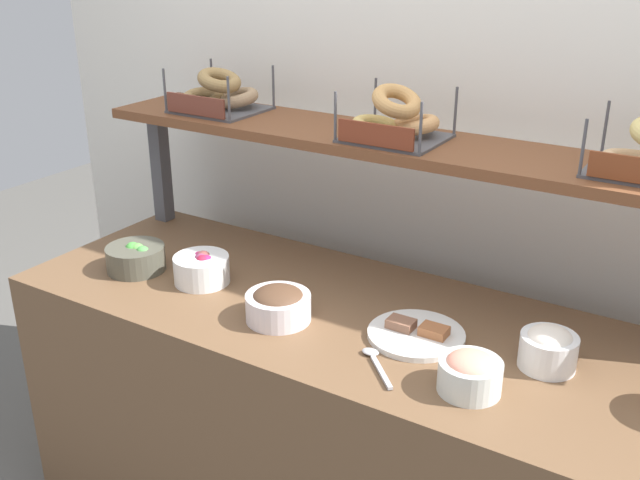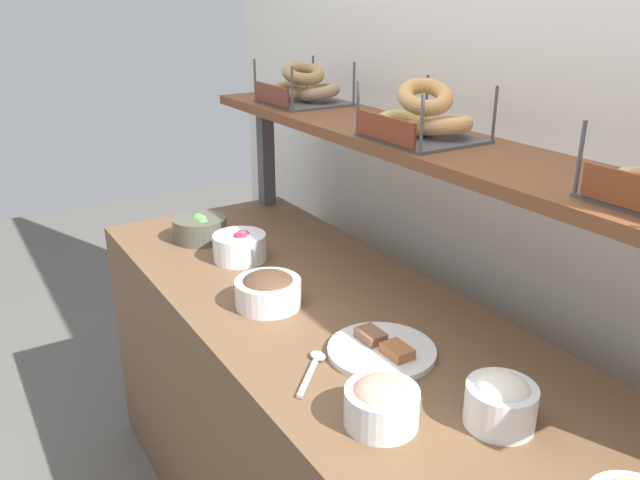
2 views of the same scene
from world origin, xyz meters
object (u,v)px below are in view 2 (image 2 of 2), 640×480
Objects in this scene: bowl_cream_cheese at (501,401)px; bowl_chocolate_spread at (268,290)px; serving_plate_white at (382,350)px; bagel_basket_sesame at (423,119)px; bowl_beet_salad at (240,246)px; bowl_veggie_mix at (200,228)px; serving_spoon_near_plate at (314,365)px; bowl_lox_spread at (382,403)px; bagel_basket_everything at (302,89)px.

bowl_cream_cheese is 0.78× the size of bowl_chocolate_spread.
bagel_basket_sesame is (-0.22, 0.27, 0.47)m from serving_plate_white.
bowl_veggie_mix is (-0.23, -0.04, -0.00)m from bowl_beet_salad.
bowl_lox_spread is at bearing 2.57° from serving_spoon_near_plate.
serving_plate_white is at bearing 79.25° from serving_spoon_near_plate.
serving_plate_white is 1.81× the size of serving_spoon_near_plate.
bowl_veggie_mix is at bearing 176.16° from bowl_lox_spread.
bowl_lox_spread is 0.23m from bowl_cream_cheese.
bowl_lox_spread is at bearing -22.93° from bagel_basket_everything.
bowl_chocolate_spread reaches higher than serving_plate_white.
bowl_cream_cheese reaches higher than bowl_chocolate_spread.
serving_plate_white is (0.91, 0.08, -0.03)m from bowl_veggie_mix.
bowl_lox_spread is 0.56m from bowl_chocolate_spread.
bowl_lox_spread is at bearing -45.35° from bagel_basket_sesame.
bowl_cream_cheese is 0.54× the size of serving_plate_white.
bowl_lox_spread reaches higher than serving_spoon_near_plate.
bagel_basket_sesame is at bearing 156.79° from bowl_cream_cheese.
bowl_beet_salad is 0.92× the size of bowl_veggie_mix.
bowl_lox_spread reaches higher than bowl_chocolate_spread.
bowl_cream_cheese is 1.28m from bagel_basket_everything.
bowl_chocolate_spread is at bearing -162.76° from serving_plate_white.
serving_spoon_near_plate is at bearing -150.21° from bowl_cream_cheese.
bowl_chocolate_spread is 0.70× the size of serving_plate_white.
bagel_basket_everything is at bearing 81.89° from bowl_veggie_mix.
bowl_chocolate_spread is (0.32, -0.07, 0.00)m from bowl_beet_salad.
bowl_lox_spread is at bearing -122.04° from bowl_cream_cheese.
bowl_cream_cheese is 0.98× the size of serving_spoon_near_plate.
bowl_veggie_mix is at bearing 176.94° from bowl_chocolate_spread.
bagel_basket_everything is (-0.85, 0.29, 0.47)m from serving_plate_white.
bowl_cream_cheese is 0.49× the size of bagel_basket_everything.
serving_plate_white is 1.02m from bagel_basket_everything.
serving_spoon_near_plate is at bearing -100.75° from serving_plate_white.
bowl_chocolate_spread is 0.77m from bagel_basket_everything.
bowl_lox_spread reaches higher than bowl_veggie_mix.
bowl_lox_spread is 0.52× the size of bagel_basket_everything.
bowl_beet_salad is 1.19× the size of serving_spoon_near_plate.
serving_plate_white is at bearing -51.25° from bagel_basket_sesame.
bowl_beet_salad is at bearing -176.63° from serving_plate_white.
serving_plate_white is at bearing 142.64° from bowl_lox_spread.
serving_spoon_near_plate is 0.67m from bagel_basket_sesame.
bowl_lox_spread is at bearing -7.43° from bowl_beet_salad.
bowl_lox_spread is 0.24m from serving_spoon_near_plate.
bowl_veggie_mix is 0.89m from bagel_basket_sesame.
bagel_basket_everything is 0.64m from bagel_basket_sesame.
bowl_cream_cheese is at bearing -23.21° from bagel_basket_sesame.
serving_spoon_near_plate is (-0.36, -0.20, -0.05)m from bowl_cream_cheese.
bowl_cream_cheese is at bearing -12.19° from bagel_basket_everything.
bowl_veggie_mix is 0.71× the size of serving_plate_white.
bowl_cream_cheese is at bearing 5.49° from bowl_veggie_mix.
bowl_veggie_mix reaches higher than serving_spoon_near_plate.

